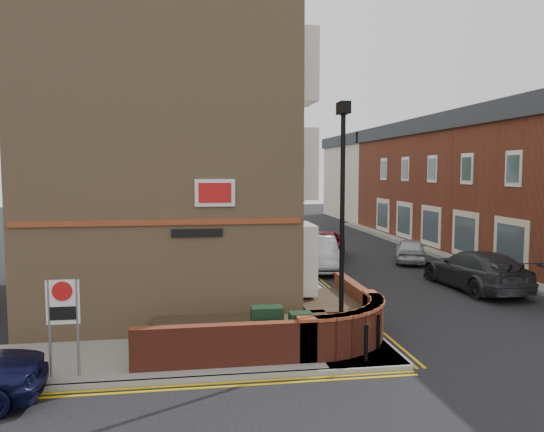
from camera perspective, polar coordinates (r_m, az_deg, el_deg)
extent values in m
plane|color=black|center=(12.74, 1.71, -16.90)|extent=(120.00, 120.00, 0.00)
cube|color=gray|center=(14.00, -14.20, -14.73)|extent=(13.00, 3.00, 0.12)
cube|color=gray|center=(28.32, -0.15, -4.53)|extent=(2.00, 32.00, 0.12)
cube|color=gray|center=(29.29, 22.67, -4.61)|extent=(4.00, 40.00, 0.12)
cube|color=gray|center=(12.61, -14.88, -17.01)|extent=(13.00, 0.15, 0.12)
cube|color=gray|center=(28.49, 1.84, -4.48)|extent=(0.15, 32.00, 0.12)
cube|color=gray|center=(28.30, 19.20, -4.82)|extent=(0.15, 40.00, 0.12)
cube|color=gold|center=(12.40, -15.00, -17.67)|extent=(13.00, 0.28, 0.01)
cube|color=gold|center=(28.54, 2.34, -4.57)|extent=(0.28, 32.00, 0.01)
cube|color=#A58058|center=(19.66, -11.27, 7.44)|extent=(8.00, 10.00, 11.00)
cube|color=brown|center=(14.69, -11.98, -0.70)|extent=(7.80, 0.06, 0.15)
cube|color=white|center=(14.61, -6.16, 2.50)|extent=(1.10, 0.05, 0.75)
cube|color=black|center=(14.69, -8.07, -1.82)|extent=(1.40, 0.04, 0.22)
cylinder|color=black|center=(13.46, 7.54, -2.00)|extent=(0.12, 0.12, 6.00)
cylinder|color=black|center=(14.01, 7.41, -12.61)|extent=(0.20, 0.20, 0.80)
cube|color=black|center=(13.45, 7.70, 11.44)|extent=(0.25, 0.50, 0.30)
cube|color=black|center=(13.66, -0.55, -12.16)|extent=(0.80, 0.45, 1.20)
cube|color=black|center=(13.53, 3.07, -12.56)|extent=(0.55, 0.40, 1.10)
cylinder|color=black|center=(13.39, 10.08, -13.27)|extent=(0.11, 0.11, 0.90)
cylinder|color=black|center=(14.30, 11.36, -12.10)|extent=(0.11, 0.11, 0.90)
cylinder|color=slate|center=(13.02, -22.81, -11.14)|extent=(0.06, 0.06, 2.20)
cylinder|color=slate|center=(12.88, -20.17, -11.22)|extent=(0.06, 0.06, 2.20)
cube|color=white|center=(12.80, -21.58, -8.59)|extent=(0.72, 0.04, 1.00)
cylinder|color=red|center=(12.71, -21.65, -7.53)|extent=(0.44, 0.02, 0.44)
cube|color=maroon|center=(33.14, 21.49, 2.49)|extent=(5.00, 30.00, 7.00)
cube|color=#24262B|center=(33.23, 21.72, 9.40)|extent=(5.40, 30.40, 1.00)
cube|color=beige|center=(52.36, 9.87, 3.56)|extent=(5.00, 12.00, 7.00)
cube|color=#24262B|center=(52.41, 9.94, 7.93)|extent=(5.40, 12.40, 1.00)
cylinder|color=#382B1E|center=(26.06, 0.50, -0.18)|extent=(0.24, 0.24, 4.55)
sphere|color=#184918|center=(25.96, 0.50, 5.54)|extent=(3.64, 3.64, 3.64)
sphere|color=#184918|center=(25.74, 1.49, 3.66)|extent=(2.60, 2.60, 2.60)
sphere|color=#184918|center=(26.31, -0.29, 4.54)|extent=(2.86, 2.86, 2.86)
cylinder|color=#382B1E|center=(33.94, -1.66, 1.43)|extent=(0.24, 0.24, 5.04)
sphere|color=#184918|center=(33.89, -1.67, 6.30)|extent=(4.03, 4.03, 4.03)
sphere|color=#184918|center=(33.63, -0.93, 4.72)|extent=(2.88, 2.88, 2.88)
sphere|color=#184918|center=(34.24, -2.25, 5.44)|extent=(3.17, 3.17, 3.17)
cylinder|color=#382B1E|center=(41.89, -3.00, 1.91)|extent=(0.24, 0.24, 4.76)
sphere|color=#184918|center=(41.83, -3.02, 5.64)|extent=(3.81, 3.81, 3.81)
sphere|color=#184918|center=(41.58, -2.42, 4.42)|extent=(2.72, 2.72, 2.72)
sphere|color=#184918|center=(42.20, -3.47, 4.98)|extent=(2.99, 2.99, 2.99)
cylinder|color=black|center=(37.03, -1.61, 0.30)|extent=(0.10, 0.10, 3.20)
imported|color=black|center=(36.92, -1.62, 3.55)|extent=(0.20, 0.16, 1.00)
imported|color=#94949B|center=(25.31, 4.95, -4.04)|extent=(2.11, 4.89, 1.57)
imported|color=maroon|center=(28.79, 5.48, -3.12)|extent=(3.70, 5.46, 1.39)
imported|color=#292B2E|center=(22.66, 21.04, -5.43)|extent=(2.51, 5.50, 1.56)
imported|color=#AAADB2|center=(28.25, 14.68, -3.55)|extent=(2.74, 4.00, 1.26)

